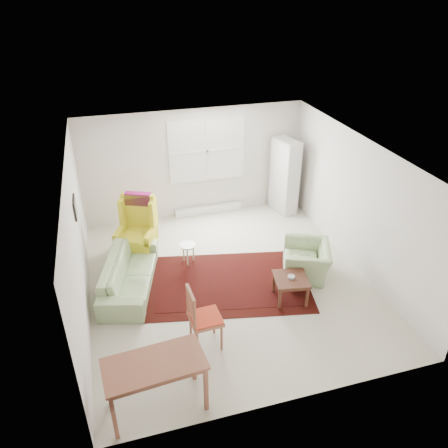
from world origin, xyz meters
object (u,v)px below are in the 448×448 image
object	(u,v)px
coffee_table	(290,288)
cabinet	(285,176)
stool	(188,254)
desk	(156,385)
armchair	(307,257)
wingback_chair	(136,228)
desk_chair	(205,317)
sofa	(129,268)

from	to	relation	value
coffee_table	cabinet	bearing A→B (deg)	69.46
stool	desk	xyz separation A→B (m)	(-1.07, -3.13, 0.19)
armchair	wingback_chair	distance (m)	3.37
armchair	stool	distance (m)	2.28
wingback_chair	coffee_table	xyz separation A→B (m)	(2.39, -2.18, -0.38)
cabinet	desk_chair	world-z (taller)	cabinet
wingback_chair	cabinet	world-z (taller)	cabinet
sofa	cabinet	xyz separation A→B (m)	(3.82, 2.03, 0.47)
sofa	armchair	bearing A→B (deg)	-83.78
armchair	wingback_chair	size ratio (longest dim) A/B	0.77
sofa	wingback_chair	bearing A→B (deg)	1.59
coffee_table	cabinet	size ratio (longest dim) A/B	0.32
armchair	desk_chair	xyz separation A→B (m)	(-2.25, -1.24, 0.16)
coffee_table	desk	world-z (taller)	desk
armchair	desk_chair	world-z (taller)	desk_chair
sofa	coffee_table	world-z (taller)	sofa
desk	sofa	bearing A→B (deg)	92.19
cabinet	desk	distance (m)	6.01
wingback_chair	stool	xyz separation A→B (m)	(0.92, -0.59, -0.40)
coffee_table	wingback_chair	bearing A→B (deg)	137.64
armchair	coffee_table	world-z (taller)	armchair
sofa	desk_chair	xyz separation A→B (m)	(0.98, -1.75, 0.13)
stool	cabinet	xyz separation A→B (m)	(2.65, 1.57, 0.66)
armchair	desk_chair	size ratio (longest dim) A/B	0.89
armchair	coffee_table	bearing A→B (deg)	-21.68
armchair	sofa	bearing A→B (deg)	-76.88
stool	desk	size ratio (longest dim) A/B	0.34
desk_chair	desk	bearing A→B (deg)	133.34
sofa	coffee_table	xyz separation A→B (m)	(2.64, -1.12, -0.17)
coffee_table	stool	bearing A→B (deg)	132.90
armchair	wingback_chair	world-z (taller)	wingback_chair
coffee_table	sofa	bearing A→B (deg)	156.95
cabinet	desk	world-z (taller)	cabinet
coffee_table	desk_chair	bearing A→B (deg)	-159.25
sofa	stool	distance (m)	1.27
armchair	cabinet	world-z (taller)	cabinet
stool	desk	bearing A→B (deg)	-108.86
coffee_table	stool	world-z (taller)	coffee_table
desk	cabinet	bearing A→B (deg)	51.64
desk	coffee_table	bearing A→B (deg)	31.36
desk_chair	cabinet	bearing A→B (deg)	-39.89
armchair	stool	size ratio (longest dim) A/B	2.23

